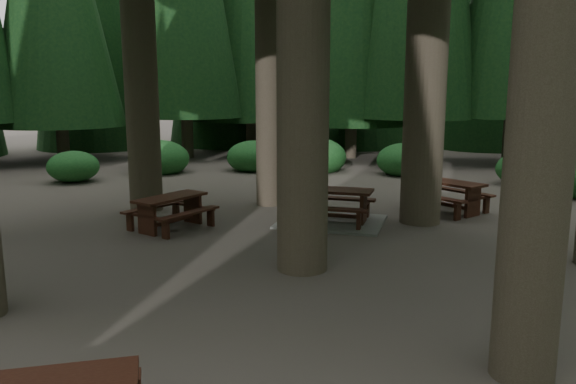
% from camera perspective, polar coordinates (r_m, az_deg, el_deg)
% --- Properties ---
extents(ground, '(80.00, 80.00, 0.00)m').
position_cam_1_polar(ground, '(9.57, -3.54, -7.68)').
color(ground, '#504841').
rests_on(ground, ground).
extents(picnic_table_b, '(1.76, 1.96, 0.71)m').
position_cam_1_polar(picnic_table_b, '(12.29, -11.84, -1.52)').
color(picnic_table_b, '#361610').
rests_on(picnic_table_b, ground).
extents(picnic_table_c, '(2.33, 1.94, 0.78)m').
position_cam_1_polar(picnic_table_c, '(12.61, 4.44, -1.97)').
color(picnic_table_c, gray).
rests_on(picnic_table_c, ground).
extents(picnic_table_d, '(2.25, 2.15, 0.76)m').
position_cam_1_polar(picnic_table_d, '(14.20, 15.92, 0.06)').
color(picnic_table_d, '#361610').
rests_on(picnic_table_d, ground).
extents(shrub_ring, '(23.86, 24.64, 1.49)m').
position_cam_1_polar(shrub_ring, '(9.92, 1.81, -4.59)').
color(shrub_ring, '#1F5C26').
rests_on(shrub_ring, ground).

